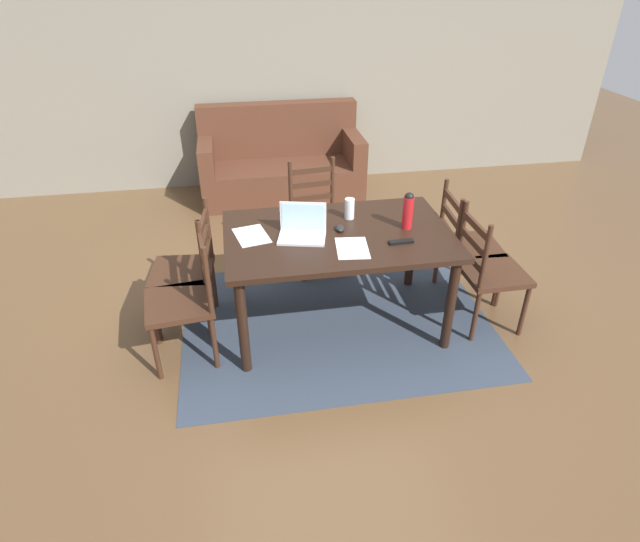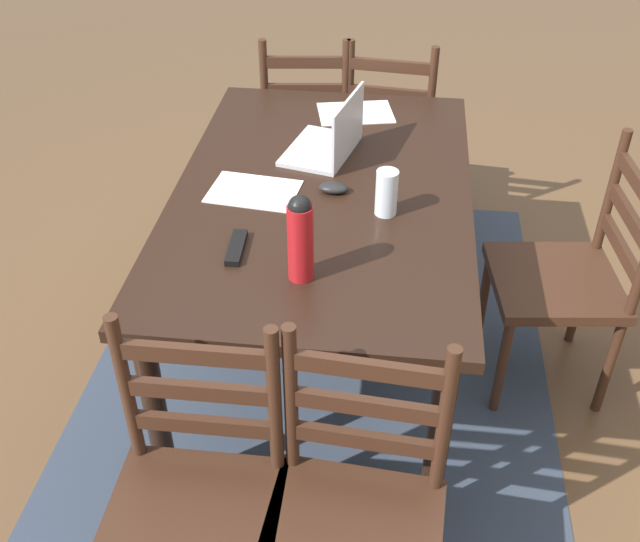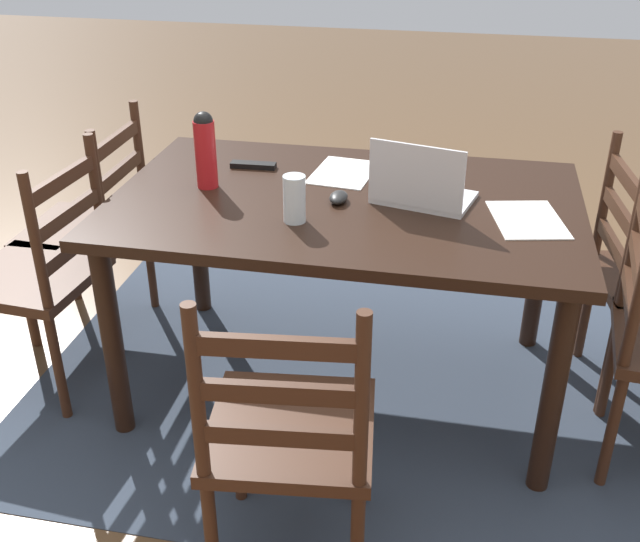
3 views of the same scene
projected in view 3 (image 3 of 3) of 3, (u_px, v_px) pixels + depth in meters
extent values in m
plane|color=brown|center=(343.00, 382.00, 2.96)|extent=(14.00, 14.00, 0.00)
cube|color=#333D4C|center=(343.00, 381.00, 2.96)|extent=(2.34, 1.76, 0.01)
cube|color=black|center=(346.00, 203.00, 2.60)|extent=(1.59, 1.01, 0.04)
cylinder|color=black|center=(539.00, 266.00, 3.03)|extent=(0.07, 0.07, 0.73)
cylinder|color=black|center=(198.00, 235.00, 3.28)|extent=(0.07, 0.07, 0.73)
cylinder|color=black|center=(553.00, 394.00, 2.30)|extent=(0.07, 0.07, 0.73)
cylinder|color=black|center=(112.00, 342.00, 2.55)|extent=(0.07, 0.07, 0.73)
cylinder|color=#3D2316|center=(608.00, 364.00, 2.70)|extent=(0.04, 0.04, 0.43)
cylinder|color=#3D2316|center=(611.00, 431.00, 2.38)|extent=(0.04, 0.04, 0.43)
cylinder|color=#3D2316|center=(632.00, 241.00, 2.47)|extent=(0.04, 0.04, 0.50)
cylinder|color=#3D2316|center=(639.00, 297.00, 2.15)|extent=(0.04, 0.04, 0.50)
cube|color=#3D2316|center=(629.00, 296.00, 2.36)|extent=(0.06, 0.36, 0.05)
cube|color=#3D2316|center=(637.00, 260.00, 2.30)|extent=(0.06, 0.36, 0.05)
cube|color=#3D2316|center=(31.00, 277.00, 2.77)|extent=(0.47, 0.47, 0.04)
cylinder|color=#3D2316|center=(29.00, 300.00, 3.09)|extent=(0.04, 0.04, 0.43)
cylinder|color=#3D2316|center=(58.00, 368.00, 2.68)|extent=(0.04, 0.04, 0.43)
cylinder|color=#3D2316|center=(112.00, 313.00, 3.00)|extent=(0.04, 0.04, 0.43)
cylinder|color=#3D2316|center=(36.00, 245.00, 2.45)|extent=(0.04, 0.04, 0.50)
cylinder|color=#3D2316|center=(98.00, 200.00, 2.77)|extent=(0.04, 0.04, 0.50)
cube|color=#3D2316|center=(73.00, 247.00, 2.65)|extent=(0.05, 0.36, 0.05)
cube|color=#3D2316|center=(68.00, 214.00, 2.59)|extent=(0.05, 0.36, 0.05)
cube|color=#3D2316|center=(62.00, 180.00, 2.53)|extent=(0.05, 0.36, 0.05)
cube|color=#3D2316|center=(291.00, 429.00, 2.03)|extent=(0.49, 0.49, 0.04)
cylinder|color=#3D2316|center=(238.00, 445.00, 2.32)|extent=(0.04, 0.04, 0.43)
cylinder|color=#3D2316|center=(362.00, 452.00, 2.29)|extent=(0.04, 0.04, 0.43)
cylinder|color=#3D2316|center=(197.00, 397.00, 1.75)|extent=(0.04, 0.04, 0.50)
cylinder|color=#3D2316|center=(362.00, 406.00, 1.72)|extent=(0.04, 0.04, 0.50)
cube|color=#3D2316|center=(280.00, 436.00, 1.78)|extent=(0.36, 0.07, 0.05)
cube|color=#3D2316|center=(278.00, 393.00, 1.72)|extent=(0.36, 0.07, 0.05)
cube|color=#3D2316|center=(277.00, 347.00, 1.67)|extent=(0.36, 0.07, 0.05)
cube|color=#3D2316|center=(83.00, 231.00, 3.12)|extent=(0.44, 0.44, 0.04)
cylinder|color=#3D2316|center=(27.00, 299.00, 3.10)|extent=(0.04, 0.04, 0.43)
cylinder|color=#3D2316|center=(71.00, 257.00, 3.43)|extent=(0.04, 0.04, 0.43)
cylinder|color=#3D2316|center=(114.00, 308.00, 3.04)|extent=(0.04, 0.04, 0.43)
cylinder|color=#3D2316|center=(150.00, 264.00, 3.36)|extent=(0.04, 0.04, 0.43)
cylinder|color=#3D2316|center=(99.00, 196.00, 2.80)|extent=(0.04, 0.04, 0.50)
cylinder|color=#3D2316|center=(140.00, 161.00, 3.13)|extent=(0.04, 0.04, 0.50)
cube|color=#3D2316|center=(124.00, 201.00, 3.01)|extent=(0.03, 0.36, 0.05)
cube|color=#3D2316|center=(120.00, 171.00, 2.95)|extent=(0.03, 0.36, 0.05)
cube|color=#3D2316|center=(116.00, 140.00, 2.90)|extent=(0.03, 0.36, 0.05)
cylinder|color=#3D2316|center=(586.00, 311.00, 3.02)|extent=(0.04, 0.04, 0.43)
cylinder|color=#3D2316|center=(610.00, 367.00, 2.68)|extent=(0.04, 0.04, 0.43)
cylinder|color=#3D2316|center=(605.00, 198.00, 2.79)|extent=(0.04, 0.04, 0.50)
cylinder|color=#3D2316|center=(634.00, 243.00, 2.45)|extent=(0.04, 0.04, 0.50)
cube|color=#3D2316|center=(614.00, 245.00, 2.67)|extent=(0.07, 0.36, 0.05)
cube|color=#3D2316|center=(620.00, 212.00, 2.61)|extent=(0.07, 0.36, 0.05)
cube|color=#3D2316|center=(627.00, 178.00, 2.55)|extent=(0.07, 0.36, 0.05)
cube|color=silver|center=(424.00, 197.00, 2.58)|extent=(0.36, 0.29, 0.02)
cube|color=silver|center=(416.00, 176.00, 2.44)|extent=(0.31, 0.09, 0.21)
cube|color=#A5CCEA|center=(416.00, 176.00, 2.45)|extent=(0.29, 0.07, 0.19)
cylinder|color=red|center=(206.00, 155.00, 2.63)|extent=(0.07, 0.07, 0.24)
sphere|color=black|center=(203.00, 121.00, 2.57)|extent=(0.07, 0.07, 0.07)
cylinder|color=silver|center=(294.00, 199.00, 2.39)|extent=(0.07, 0.07, 0.15)
ellipsoid|color=black|center=(339.00, 197.00, 2.56)|extent=(0.06, 0.10, 0.03)
cube|color=black|center=(253.00, 165.00, 2.84)|extent=(0.17, 0.05, 0.02)
cube|color=white|center=(344.00, 172.00, 2.80)|extent=(0.24, 0.32, 0.00)
cube|color=white|center=(527.00, 220.00, 2.43)|extent=(0.27, 0.33, 0.00)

